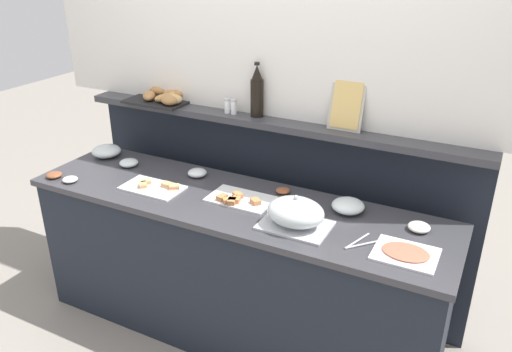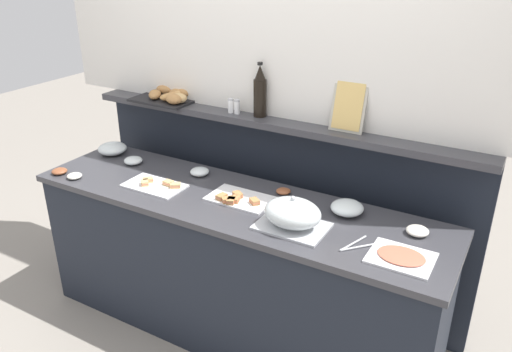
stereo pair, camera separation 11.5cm
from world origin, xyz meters
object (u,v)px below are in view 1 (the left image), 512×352
at_px(sandwich_platter_rear, 239,199).
at_px(bread_basket, 165,97).
at_px(glass_bowl_large, 129,163).
at_px(serving_tongs, 359,243).
at_px(glass_bowl_extra, 348,206).
at_px(glass_bowl_medium, 197,173).
at_px(condiment_bowl_teal, 283,191).
at_px(condiment_bowl_red, 419,227).
at_px(wine_bottle_dark, 257,92).
at_px(condiment_bowl_dark, 70,179).
at_px(serving_cloche, 295,213).
at_px(sandwich_platter_side, 154,187).
at_px(pepper_shaker, 234,107).
at_px(cold_cuts_platter, 406,253).
at_px(glass_bowl_small, 107,152).
at_px(framed_picture, 347,105).
at_px(salt_shaker, 227,106).
at_px(condiment_bowl_cream, 54,175).

relative_size(sandwich_platter_rear, bread_basket, 0.83).
relative_size(glass_bowl_large, serving_tongs, 0.64).
height_order(glass_bowl_large, glass_bowl_extra, glass_bowl_extra).
xyz_separation_m(sandwich_platter_rear, glass_bowl_medium, (-0.37, 0.17, 0.01)).
height_order(sandwich_platter_rear, condiment_bowl_teal, sandwich_platter_rear).
relative_size(condiment_bowl_red, wine_bottle_dark, 0.34).
height_order(condiment_bowl_red, condiment_bowl_dark, condiment_bowl_red).
relative_size(serving_cloche, glass_bowl_large, 2.97).
bearing_deg(glass_bowl_medium, bread_basket, 146.74).
relative_size(sandwich_platter_side, condiment_bowl_teal, 4.27).
relative_size(serving_cloche, pepper_shaker, 3.91).
bearing_deg(glass_bowl_large, bread_basket, 77.20).
xyz_separation_m(cold_cuts_platter, pepper_shaker, (-1.16, 0.53, 0.37)).
height_order(condiment_bowl_dark, serving_tongs, condiment_bowl_dark).
distance_m(glass_bowl_medium, bread_basket, 0.58).
bearing_deg(glass_bowl_small, framed_picture, 10.80).
bearing_deg(sandwich_platter_side, salt_shaker, 67.66).
bearing_deg(serving_cloche, glass_bowl_small, 169.20).
xyz_separation_m(condiment_bowl_dark, framed_picture, (1.41, 0.68, 0.46)).
xyz_separation_m(serving_cloche, salt_shaker, (-0.67, 0.52, 0.30)).
distance_m(glass_bowl_extra, bread_basket, 1.39).
bearing_deg(condiment_bowl_dark, glass_bowl_large, 65.73).
bearing_deg(condiment_bowl_teal, serving_tongs, -31.16).
bearing_deg(glass_bowl_large, pepper_shaker, 27.78).
xyz_separation_m(cold_cuts_platter, glass_bowl_medium, (-1.28, 0.29, 0.01)).
height_order(sandwich_platter_rear, serving_cloche, serving_cloche).
bearing_deg(condiment_bowl_cream, glass_bowl_small, 82.78).
height_order(condiment_bowl_red, bread_basket, bread_basket).
xyz_separation_m(glass_bowl_large, condiment_bowl_cream, (-0.28, -0.33, -0.00)).
relative_size(serving_cloche, glass_bowl_extra, 2.02).
distance_m(serving_cloche, condiment_bowl_teal, 0.38).
xyz_separation_m(wine_bottle_dark, bread_basket, (-0.65, -0.01, -0.11)).
relative_size(sandwich_platter_side, wine_bottle_dark, 1.09).
xyz_separation_m(glass_bowl_large, glass_bowl_small, (-0.23, 0.06, 0.01)).
distance_m(condiment_bowl_teal, salt_shaker, 0.63).
relative_size(sandwich_platter_side, bread_basket, 0.83).
distance_m(glass_bowl_large, condiment_bowl_dark, 0.37).
bearing_deg(bread_basket, condiment_bowl_dark, -108.86).
bearing_deg(salt_shaker, bread_basket, 178.10).
bearing_deg(glass_bowl_extra, framed_picture, 114.80).
distance_m(glass_bowl_extra, serving_tongs, 0.31).
bearing_deg(glass_bowl_small, condiment_bowl_red, -1.07).
relative_size(serving_cloche, bread_basket, 0.81).
xyz_separation_m(sandwich_platter_side, serving_cloche, (0.88, -0.03, 0.06)).
xyz_separation_m(glass_bowl_medium, pepper_shaker, (0.12, 0.24, 0.36)).
relative_size(sandwich_platter_side, glass_bowl_extra, 2.05).
bearing_deg(glass_bowl_extra, glass_bowl_large, -177.89).
bearing_deg(glass_bowl_medium, serving_tongs, -15.22).
bearing_deg(condiment_bowl_dark, glass_bowl_extra, 14.09).
relative_size(condiment_bowl_dark, wine_bottle_dark, 0.27).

